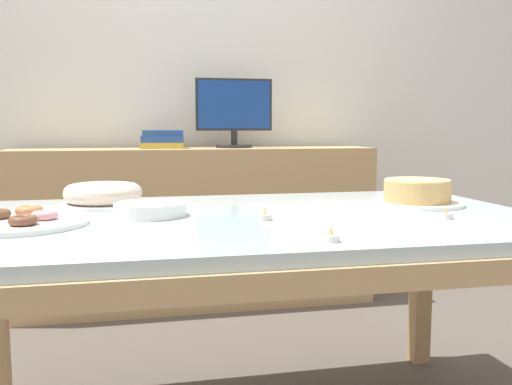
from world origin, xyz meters
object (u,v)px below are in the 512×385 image
plate_stack (150,210)px  tealight_right_edge (265,216)px  pastry_platter (16,221)px  cake_chocolate_round (417,194)px  book_stack (162,140)px  cake_golden_bundt (103,195)px  tealight_near_front (446,215)px  tealight_near_cakes (331,237)px  computer_monitor (234,113)px

plate_stack → tealight_right_edge: bearing=-23.7°
pastry_platter → tealight_right_edge: 0.67m
cake_chocolate_round → book_stack: bearing=119.2°
cake_chocolate_round → cake_golden_bundt: 1.05m
pastry_platter → plate_stack: (0.36, 0.08, 0.01)m
cake_chocolate_round → cake_golden_bundt: (-1.03, 0.20, -0.00)m
book_stack → tealight_near_front: book_stack is taller
cake_golden_bundt → pastry_platter: 0.40m
pastry_platter → cake_chocolate_round: bearing=6.1°
book_stack → plate_stack: bearing=-94.7°
tealight_right_edge → tealight_near_cakes: bearing=-76.6°
cake_golden_bundt → tealight_near_cakes: 0.90m
computer_monitor → book_stack: 0.42m
pastry_platter → tealight_right_edge: pastry_platter is taller
cake_chocolate_round → pastry_platter: (-1.24, -0.13, -0.03)m
pastry_platter → computer_monitor: bearing=60.1°
book_stack → cake_golden_bundt: (-0.26, -1.17, -0.16)m
computer_monitor → tealight_near_cakes: (-0.12, -1.89, -0.33)m
cake_golden_bundt → pastry_platter: size_ratio=0.72×
pastry_platter → plate_stack: pastry_platter is taller
plate_stack → tealight_near_front: size_ratio=5.25×
computer_monitor → tealight_near_cakes: size_ratio=10.60×
tealight_right_edge → cake_golden_bundt: bearing=139.6°
pastry_platter → tealight_near_cakes: (0.75, -0.39, -0.00)m
book_stack → plate_stack: book_stack is taller
cake_golden_bundt → plate_stack: 0.29m
plate_stack → tealight_near_cakes: 0.61m
computer_monitor → book_stack: bearing=179.8°
cake_golden_bundt → tealight_right_edge: 0.60m
computer_monitor → cake_chocolate_round: 1.46m
cake_chocolate_round → plate_stack: (-0.89, -0.05, -0.02)m
cake_golden_bundt → tealight_right_edge: cake_golden_bundt is taller
plate_stack → tealight_right_edge: (0.32, -0.14, -0.01)m
pastry_platter → tealight_near_cakes: size_ratio=9.44×
plate_stack → tealight_near_front: 0.86m
computer_monitor → cake_golden_bundt: 1.37m
computer_monitor → cake_golden_bundt: (-0.65, -1.17, -0.30)m
cake_chocolate_round → tealight_right_edge: size_ratio=7.77×
tealight_near_front → computer_monitor: bearing=100.9°
tealight_right_edge → tealight_near_cakes: 0.34m
book_stack → plate_stack: (-0.12, -1.43, -0.17)m
book_stack → tealight_near_cakes: 1.93m
computer_monitor → cake_golden_bundt: size_ratio=1.55×
book_stack → tealight_right_edge: size_ratio=6.13×
computer_monitor → plate_stack: size_ratio=2.02×
book_stack → cake_chocolate_round: (0.77, -1.38, -0.15)m
plate_stack → tealight_near_cakes: (0.39, -0.47, -0.01)m
book_stack → cake_chocolate_round: bearing=-60.8°
book_stack → pastry_platter: size_ratio=0.65×
tealight_near_cakes → computer_monitor: bearing=86.5°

